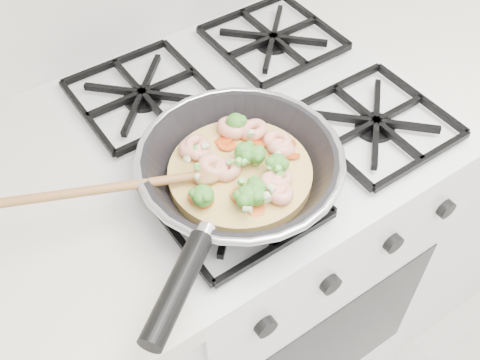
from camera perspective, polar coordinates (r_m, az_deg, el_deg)
stove at (r=1.39m, az=1.21°, el=-6.95°), size 0.60×0.60×0.92m
counter_right at (r=1.82m, az=22.22°, el=5.39°), size 1.00×0.60×0.90m
skillet at (r=0.88m, az=-0.14°, el=1.01°), size 0.50×0.36×0.10m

